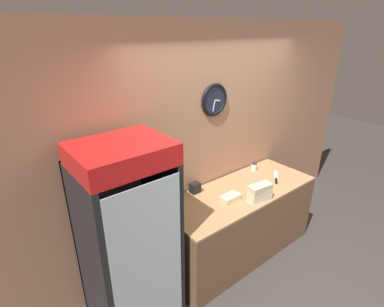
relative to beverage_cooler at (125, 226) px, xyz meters
The scene contains 11 objects.
ground_plane 2.00m from the beverage_cooler, 35.02° to the right, with size 14.00×14.00×0.00m, color #383330.
wall_back 1.51m from the beverage_cooler, 13.72° to the left, with size 5.20×0.09×2.70m.
prep_counter 1.53m from the beverage_cooler, ahead, with size 1.94×0.75×0.87m.
beverage_cooler is the anchor object (origin of this frame).
sandwich_stack_bottom 1.47m from the beverage_cooler, 13.68° to the right, with size 0.28×0.16×0.06m.
sandwich_stack_middle 1.47m from the beverage_cooler, 13.68° to the right, with size 0.28×0.16×0.06m.
sandwich_stack_top 1.47m from the beverage_cooler, 13.68° to the right, with size 0.28×0.15×0.06m.
sandwich_flat_left 1.19m from the beverage_cooler, ahead, with size 0.23×0.13×0.07m.
chefs_knife 1.99m from the beverage_cooler, ahead, with size 0.31×0.25×0.02m.
condiment_jar 1.97m from the beverage_cooler, ahead, with size 0.08×0.08×0.10m.
napkin_dispenser 1.02m from the beverage_cooler, 12.67° to the left, with size 0.11×0.09×0.12m.
Camera 1 is at (-2.33, -1.07, 2.62)m, focal length 28.00 mm.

